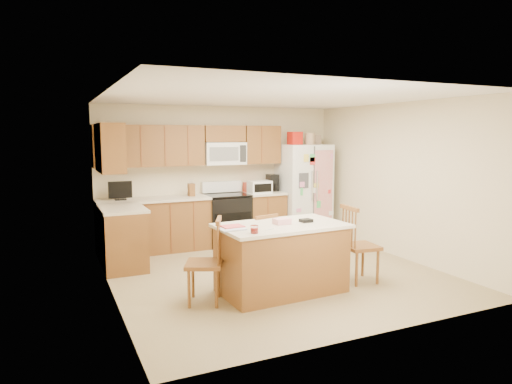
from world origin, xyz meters
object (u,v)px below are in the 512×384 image
stove (227,218)px  windsor_chair_right (359,246)px  windsor_chair_back (260,248)px  island (281,258)px  windsor_chair_left (206,263)px  refrigerator (303,190)px

stove → windsor_chair_right: stove is taller
stove → windsor_chair_back: size_ratio=1.23×
stove → windsor_chair_right: (0.86, -2.75, 0.02)m
island → windsor_chair_left: 0.99m
stove → windsor_chair_right: 2.88m
stove → windsor_chair_left: bearing=-115.6°
island → windsor_chair_right: (1.14, -0.08, 0.05)m
stove → windsor_chair_back: stove is taller
windsor_chair_back → windsor_chair_left: bearing=-150.7°
windsor_chair_left → windsor_chair_right: (2.12, -0.10, 0.01)m
island → windsor_chair_right: bearing=-3.9°
refrigerator → island: (-1.85, -2.61, -0.48)m
island → windsor_chair_back: island is taller
refrigerator → windsor_chair_left: size_ratio=2.00×
refrigerator → windsor_chair_right: size_ratio=1.95×
refrigerator → windsor_chair_back: size_ratio=2.22×
windsor_chair_left → windsor_chair_back: windsor_chair_left is taller
island → windsor_chair_back: (-0.03, 0.57, -0.01)m
island → windsor_chair_right: size_ratio=1.59×
refrigerator → windsor_chair_back: refrigerator is taller
windsor_chair_back → stove: bearing=81.7°
windsor_chair_left → refrigerator: bearing=42.3°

